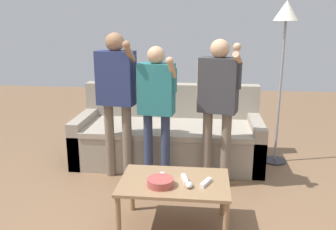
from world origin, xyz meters
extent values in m
plane|color=brown|center=(0.00, 0.00, 0.00)|extent=(12.00, 12.00, 0.00)
cube|color=#9E9384|center=(-0.18, 1.36, 0.21)|extent=(2.20, 0.92, 0.41)
cube|color=#AA9F8F|center=(-0.18, 1.29, 0.44)|extent=(1.92, 0.80, 0.06)
cube|color=#9E9384|center=(-0.18, 1.73, 0.65)|extent=(2.20, 0.18, 0.48)
cube|color=#9E9384|center=(-1.21, 1.36, 0.28)|extent=(0.14, 0.92, 0.56)
cube|color=#9E9384|center=(0.84, 1.36, 0.28)|extent=(0.14, 0.92, 0.56)
cube|color=#997551|center=(0.02, -0.11, 0.42)|extent=(0.88, 0.59, 0.03)
cylinder|color=#997551|center=(-0.39, -0.38, 0.20)|extent=(0.04, 0.04, 0.41)
cylinder|color=#997551|center=(0.43, -0.38, 0.20)|extent=(0.04, 0.04, 0.41)
cylinder|color=#997551|center=(-0.39, 0.15, 0.20)|extent=(0.04, 0.04, 0.41)
cylinder|color=#997551|center=(0.43, 0.15, 0.20)|extent=(0.04, 0.04, 0.41)
cylinder|color=#B24C47|center=(-0.08, -0.21, 0.46)|extent=(0.21, 0.21, 0.06)
ellipsoid|color=white|center=(0.14, -0.22, 0.46)|extent=(0.06, 0.09, 0.05)
cylinder|color=#4C4C51|center=(0.14, -0.21, 0.48)|extent=(0.02, 0.02, 0.01)
cylinder|color=#2D2D33|center=(1.11, 1.47, 0.01)|extent=(0.28, 0.28, 0.02)
cylinder|color=gray|center=(1.11, 1.47, 0.84)|extent=(0.03, 0.03, 1.65)
cone|color=silver|center=(1.11, 1.47, 1.78)|extent=(0.28, 0.28, 0.22)
cylinder|color=#756656|center=(-0.78, 0.88, 0.41)|extent=(0.10, 0.10, 0.82)
cylinder|color=#756656|center=(-0.58, 0.85, 0.41)|extent=(0.10, 0.10, 0.82)
cube|color=navy|center=(-0.68, 0.87, 1.10)|extent=(0.42, 0.26, 0.56)
sphere|color=#936B4C|center=(-0.68, 0.87, 1.46)|extent=(0.19, 0.19, 0.19)
cylinder|color=#936B4C|center=(-0.87, 0.90, 1.07)|extent=(0.07, 0.07, 0.53)
cylinder|color=navy|center=(-0.49, 0.84, 1.20)|extent=(0.07, 0.07, 0.27)
cylinder|color=#936B4C|center=(-0.50, 0.75, 1.35)|extent=(0.10, 0.25, 0.22)
sphere|color=#936B4C|center=(-0.52, 0.66, 1.45)|extent=(0.08, 0.08, 0.08)
cylinder|color=#2D3856|center=(-0.34, 0.78, 0.38)|extent=(0.09, 0.09, 0.75)
cylinder|color=#2D3856|center=(-0.15, 0.76, 0.38)|extent=(0.09, 0.09, 0.75)
cube|color=#28757A|center=(-0.24, 0.77, 1.01)|extent=(0.38, 0.23, 0.52)
sphere|color=tan|center=(-0.24, 0.77, 1.35)|extent=(0.18, 0.18, 0.18)
cylinder|color=tan|center=(-0.42, 0.79, 0.98)|extent=(0.07, 0.07, 0.49)
cylinder|color=#28757A|center=(-0.07, 0.75, 1.11)|extent=(0.07, 0.07, 0.24)
cylinder|color=tan|center=(-0.08, 0.66, 1.24)|extent=(0.08, 0.21, 0.22)
sphere|color=tan|center=(-0.09, 0.57, 1.32)|extent=(0.07, 0.07, 0.07)
cylinder|color=#756656|center=(0.28, 0.80, 0.39)|extent=(0.10, 0.10, 0.79)
cylinder|color=#756656|center=(0.47, 0.74, 0.39)|extent=(0.10, 0.10, 0.79)
cube|color=#38383D|center=(0.37, 0.77, 1.06)|extent=(0.41, 0.29, 0.54)
sphere|color=tan|center=(0.37, 0.77, 1.41)|extent=(0.19, 0.19, 0.19)
cylinder|color=tan|center=(0.19, 0.82, 1.03)|extent=(0.07, 0.07, 0.51)
cylinder|color=#38383D|center=(0.55, 0.72, 1.16)|extent=(0.07, 0.07, 0.26)
cylinder|color=tan|center=(0.54, 0.67, 1.33)|extent=(0.13, 0.26, 0.17)
sphere|color=tan|center=(0.52, 0.61, 1.44)|extent=(0.08, 0.08, 0.08)
cube|color=white|center=(0.27, -0.15, 0.45)|extent=(0.10, 0.16, 0.03)
cylinder|color=silver|center=(0.28, -0.12, 0.46)|extent=(0.01, 0.01, 0.00)
cube|color=silver|center=(0.25, -0.19, 0.46)|extent=(0.02, 0.02, 0.00)
cube|color=white|center=(0.10, -0.11, 0.45)|extent=(0.08, 0.17, 0.03)
cylinder|color=silver|center=(0.10, -0.08, 0.46)|extent=(0.01, 0.01, 0.00)
cube|color=silver|center=(0.12, -0.16, 0.46)|extent=(0.02, 0.02, 0.00)
cube|color=white|center=(-0.11, -0.09, 0.45)|extent=(0.08, 0.15, 0.03)
cylinder|color=silver|center=(-0.10, -0.07, 0.46)|extent=(0.01, 0.01, 0.00)
cube|color=silver|center=(-0.12, -0.13, 0.46)|extent=(0.02, 0.02, 0.00)
camera|label=1|loc=(0.26, -2.81, 1.71)|focal=39.05mm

